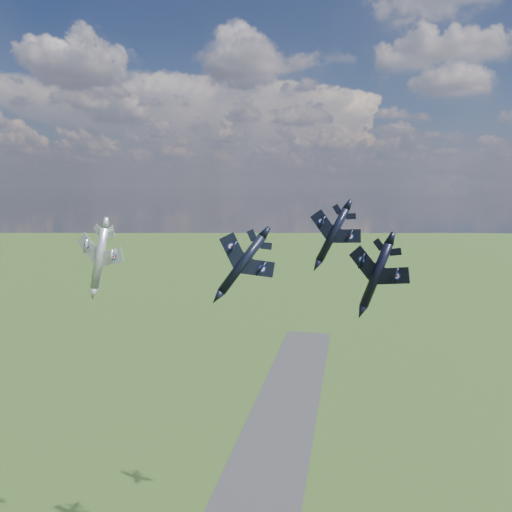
% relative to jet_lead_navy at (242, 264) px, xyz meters
% --- Properties ---
extents(jet_lead_navy, '(14.93, 18.19, 9.36)m').
position_rel_jet_lead_navy_xyz_m(jet_lead_navy, '(0.00, 0.00, 0.00)').
color(jet_lead_navy, black).
extents(jet_right_navy, '(13.14, 14.88, 5.41)m').
position_rel_jet_lead_navy_xyz_m(jet_right_navy, '(20.90, -14.93, 1.56)').
color(jet_right_navy, black).
extents(jet_high_navy, '(12.26, 16.26, 7.90)m').
position_rel_jet_lead_navy_xyz_m(jet_high_navy, '(13.94, 18.56, 3.30)').
color(jet_high_navy, black).
extents(jet_left_silver, '(15.40, 18.27, 6.21)m').
position_rel_jet_lead_navy_xyz_m(jet_left_silver, '(-26.37, 1.61, 0.03)').
color(jet_left_silver, '#96989F').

